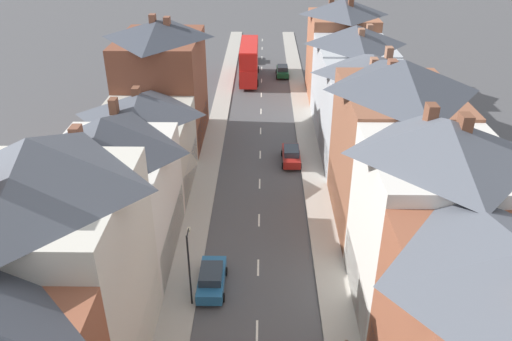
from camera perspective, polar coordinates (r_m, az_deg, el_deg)
pavement_left at (r=53.56m, az=-4.97°, el=2.88°), size 2.20×104.00×0.14m
pavement_right at (r=53.50m, az=5.98°, el=2.80°), size 2.20×104.00×0.14m
centre_line_dashes at (r=51.52m, az=0.48°, el=1.83°), size 0.14×97.80×0.01m
terrace_row_left at (r=33.27m, az=-17.63°, el=-4.04°), size 8.00×56.26×14.16m
terrace_row_right at (r=39.36m, az=15.38°, el=1.64°), size 8.00×69.78×13.33m
double_decker_bus_lead at (r=73.36m, az=-0.80°, el=12.43°), size 2.74×10.80×5.30m
car_near_blue at (r=49.70m, az=4.05°, el=1.79°), size 1.90×4.35×1.69m
car_near_silver at (r=83.05m, az=-0.60°, el=12.93°), size 1.90×4.20×1.64m
car_parked_right_a at (r=34.30m, az=-5.09°, el=-12.19°), size 1.90×4.17×1.66m
car_mid_black at (r=75.64m, az=3.04°, el=11.31°), size 1.90×4.40×1.62m
street_lamp at (r=31.78m, az=-7.63°, el=-10.56°), size 0.20×1.12×5.50m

